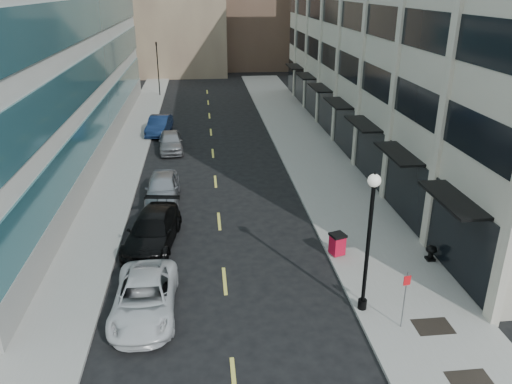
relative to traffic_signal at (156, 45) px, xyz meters
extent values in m
cube|color=gray|center=(13.00, -28.00, -5.64)|extent=(5.00, 80.00, 0.15)
cube|color=gray|center=(-1.00, -28.00, -5.64)|extent=(3.00, 80.00, 0.15)
cube|color=beige|center=(22.50, -21.00, 3.28)|extent=(14.00, 46.00, 18.00)
cube|color=black|center=(15.52, -21.00, -3.72)|extent=(0.18, 46.00, 3.60)
cube|color=black|center=(15.53, -21.00, 0.78)|extent=(0.12, 46.00, 1.80)
cube|color=black|center=(15.53, -21.00, 4.28)|extent=(0.12, 46.00, 1.80)
cube|color=beige|center=(15.50, -38.00, 3.28)|extent=(0.35, 0.60, 18.00)
cube|color=beige|center=(15.50, -32.00, 3.28)|extent=(0.35, 0.60, 18.00)
cube|color=beige|center=(15.50, -26.00, 3.28)|extent=(0.35, 0.60, 18.00)
cube|color=beige|center=(15.50, -20.00, 3.28)|extent=(0.35, 0.60, 18.00)
cube|color=beige|center=(15.50, -14.00, 3.28)|extent=(0.35, 0.60, 18.00)
cube|color=beige|center=(15.50, -8.00, 3.28)|extent=(0.35, 0.60, 18.00)
cube|color=beige|center=(15.50, -2.00, 3.28)|extent=(0.35, 0.60, 18.00)
cube|color=black|center=(14.85, -41.00, -1.82)|extent=(1.30, 4.00, 0.12)
cube|color=black|center=(14.85, -35.00, -1.82)|extent=(1.30, 4.00, 0.12)
cube|color=black|center=(14.85, -29.00, -1.82)|extent=(1.30, 4.00, 0.12)
cube|color=black|center=(14.85, -23.00, -1.82)|extent=(1.30, 4.00, 0.12)
cube|color=black|center=(14.85, -17.00, -1.82)|extent=(1.30, 4.00, 0.12)
cube|color=black|center=(14.85, -11.00, -1.82)|extent=(1.30, 4.00, 0.12)
cube|color=black|center=(14.85, -5.00, -1.82)|extent=(1.30, 4.00, 0.12)
cube|color=gray|center=(-2.46, -21.00, -4.82)|extent=(0.20, 46.00, 1.80)
cube|color=#2F666E|center=(-2.47, -21.00, -2.72)|extent=(0.14, 45.60, 2.40)
cube|color=#2F666E|center=(-2.47, -21.00, 0.78)|extent=(0.14, 45.60, 2.40)
cube|color=#2F666E|center=(-2.47, -21.00, 4.28)|extent=(0.14, 45.60, 2.40)
cube|color=beige|center=(23.50, 18.00, 4.28)|extent=(10.00, 14.00, 20.00)
cube|color=black|center=(13.10, -47.00, -5.56)|extent=(1.40, 1.00, 0.01)
cube|color=black|center=(13.10, -44.20, -5.56)|extent=(1.40, 1.00, 0.01)
cube|color=#D8CC4C|center=(5.50, -46.00, -5.71)|extent=(0.15, 2.20, 0.01)
cube|color=#D8CC4C|center=(5.50, -40.00, -5.71)|extent=(0.15, 2.20, 0.01)
cube|color=#D8CC4C|center=(5.50, -34.00, -5.71)|extent=(0.15, 2.20, 0.01)
cube|color=#D8CC4C|center=(5.50, -28.00, -5.71)|extent=(0.15, 2.20, 0.01)
cube|color=#D8CC4C|center=(5.50, -22.00, -5.71)|extent=(0.15, 2.20, 0.01)
cube|color=#D8CC4C|center=(5.50, -16.00, -5.71)|extent=(0.15, 2.20, 0.01)
cube|color=#D8CC4C|center=(5.50, -10.00, -5.71)|extent=(0.15, 2.20, 0.01)
cube|color=#D8CC4C|center=(5.50, -4.00, -5.71)|extent=(0.15, 2.20, 0.01)
cube|color=#D8CC4C|center=(5.50, 2.00, -5.71)|extent=(0.15, 2.20, 0.01)
cylinder|color=black|center=(0.00, 0.00, -2.72)|extent=(0.12, 0.12, 6.00)
imported|color=black|center=(0.00, 0.00, 0.27)|extent=(0.66, 0.66, 1.98)
imported|color=silver|center=(2.30, -42.00, -5.00)|extent=(2.40, 5.18, 1.44)
imported|color=black|center=(2.15, -36.32, -4.92)|extent=(2.97, 5.75, 1.59)
imported|color=#92949A|center=(2.30, -30.82, -4.90)|extent=(1.95, 4.81, 1.64)
imported|color=#112142|center=(1.07, -16.07, -4.95)|extent=(2.21, 4.86, 1.55)
imported|color=gray|center=(2.30, -21.00, -4.96)|extent=(2.09, 4.57, 1.52)
cube|color=red|center=(10.90, -38.51, -5.05)|extent=(0.74, 0.74, 0.95)
cube|color=black|center=(10.90, -38.51, -4.55)|extent=(0.84, 0.84, 0.11)
cylinder|color=black|center=(10.71, -38.20, -5.46)|extent=(0.06, 0.21, 0.21)
cylinder|color=black|center=(11.09, -38.20, -5.46)|extent=(0.06, 0.21, 0.21)
cylinder|color=black|center=(10.80, -42.79, -5.37)|extent=(0.35, 0.35, 0.39)
cylinder|color=black|center=(10.80, -42.79, -2.83)|extent=(0.15, 0.15, 5.04)
sphere|color=silver|center=(10.80, -42.79, -0.14)|extent=(0.48, 0.48, 0.48)
cone|color=black|center=(10.80, -42.79, 0.13)|extent=(0.13, 0.13, 0.20)
cylinder|color=slate|center=(11.90, -44.06, -4.38)|extent=(0.04, 0.04, 2.37)
cube|color=red|center=(11.90, -44.08, -3.54)|extent=(0.28, 0.07, 0.37)
cube|color=black|center=(15.10, -39.47, -5.51)|extent=(0.39, 0.39, 0.11)
cylinder|color=black|center=(15.10, -39.47, -5.29)|extent=(0.24, 0.24, 0.38)
ellipsoid|color=black|center=(15.10, -39.47, -5.02)|extent=(0.53, 0.53, 0.37)
camera|label=1|loc=(4.85, -58.69, 6.26)|focal=35.00mm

